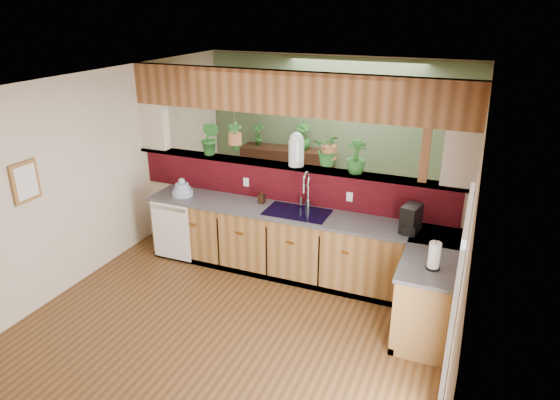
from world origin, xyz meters
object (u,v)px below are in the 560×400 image
at_px(faucet, 307,189).
at_px(paper_towel, 434,256).
at_px(coffee_maker, 411,220).
at_px(shelving_console, 288,178).
at_px(soap_dispenser, 262,197).
at_px(dish_stack, 182,190).
at_px(glass_jar, 296,149).

bearing_deg(faucet, paper_towel, -30.05).
distance_m(coffee_maker, paper_towel, 0.86).
bearing_deg(paper_towel, shelving_console, 131.92).
relative_size(soap_dispenser, coffee_maker, 0.54).
xyz_separation_m(coffee_maker, shelving_console, (-2.44, 2.32, -0.55)).
height_order(soap_dispenser, paper_towel, paper_towel).
bearing_deg(paper_towel, soap_dispenser, 157.81).
bearing_deg(shelving_console, dish_stack, -111.39).
height_order(faucet, glass_jar, glass_jar).
bearing_deg(shelving_console, glass_jar, -71.49).
xyz_separation_m(dish_stack, coffee_maker, (3.08, 0.01, 0.07)).
bearing_deg(glass_jar, soap_dispenser, -145.53).
bearing_deg(glass_jar, shelving_console, 114.43).
bearing_deg(faucet, coffee_maker, -8.19).
height_order(paper_towel, glass_jar, glass_jar).
bearing_deg(shelving_console, soap_dispenser, -83.40).
bearing_deg(coffee_maker, faucet, -174.10).
bearing_deg(dish_stack, glass_jar, 15.74).
bearing_deg(dish_stack, faucet, 6.59).
bearing_deg(glass_jar, dish_stack, -164.26).
distance_m(faucet, dish_stack, 1.76).
height_order(dish_stack, paper_towel, paper_towel).
relative_size(faucet, dish_stack, 1.78).
bearing_deg(paper_towel, glass_jar, 147.96).
height_order(faucet, shelving_console, faucet).
relative_size(paper_towel, shelving_console, 0.19).
relative_size(soap_dispenser, paper_towel, 0.57).
height_order(faucet, coffee_maker, faucet).
bearing_deg(faucet, soap_dispenser, -176.37).
bearing_deg(soap_dispenser, glass_jar, 34.47).
relative_size(dish_stack, paper_towel, 0.94).
bearing_deg(soap_dispenser, coffee_maker, -4.51).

